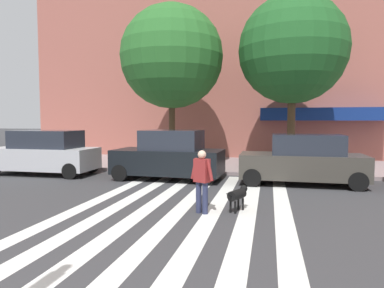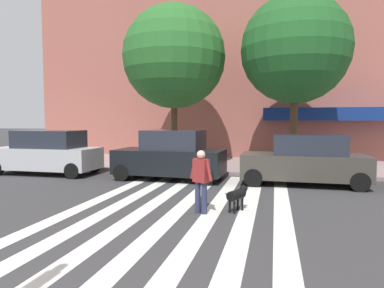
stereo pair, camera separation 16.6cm
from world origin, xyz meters
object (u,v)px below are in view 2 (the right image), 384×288
at_px(street_tree_middle, 295,49).
at_px(pedestrian_dog_walker, 201,178).
at_px(street_tree_nearest, 174,57).
at_px(dog_on_leash, 237,195).
at_px(parked_car_behind_first, 171,156).
at_px(parked_car_third_in_line, 305,161).
at_px(parked_car_near_curb, 47,153).

distance_m(street_tree_middle, pedestrian_dog_walker, 9.75).
bearing_deg(street_tree_nearest, street_tree_middle, -0.75).
bearing_deg(street_tree_middle, dog_on_leash, -103.07).
relative_size(parked_car_behind_first, dog_on_leash, 4.73).
relative_size(parked_car_third_in_line, pedestrian_dog_walker, 2.76).
height_order(parked_car_near_curb, parked_car_third_in_line, parked_car_near_curb).
height_order(parked_car_near_curb, parked_car_behind_first, parked_car_behind_first).
distance_m(parked_car_behind_first, pedestrian_dog_walker, 5.27).
distance_m(parked_car_near_curb, street_tree_middle, 12.20).
relative_size(parked_car_behind_first, street_tree_middle, 0.56).
relative_size(parked_car_behind_first, pedestrian_dog_walker, 2.72).
bearing_deg(street_tree_nearest, pedestrian_dog_walker, -68.92).
relative_size(street_tree_middle, pedestrian_dog_walker, 4.89).
distance_m(parked_car_third_in_line, street_tree_middle, 5.82).
bearing_deg(pedestrian_dog_walker, parked_car_behind_first, 115.69).
bearing_deg(pedestrian_dog_walker, street_tree_nearest, 111.08).
relative_size(parked_car_near_curb, parked_car_behind_first, 1.05).
relative_size(parked_car_third_in_line, street_tree_middle, 0.56).
bearing_deg(street_tree_nearest, parked_car_third_in_line, -29.43).
xyz_separation_m(parked_car_third_in_line, pedestrian_dog_walker, (-2.92, -4.75, 0.02)).
bearing_deg(parked_car_near_curb, parked_car_third_in_line, -0.00).
distance_m(pedestrian_dog_walker, dog_on_leash, 1.10).
bearing_deg(street_tree_middle, pedestrian_dog_walker, -108.25).
relative_size(parked_car_near_curb, pedestrian_dog_walker, 2.86).
bearing_deg(parked_car_behind_first, street_tree_nearest, 104.20).
height_order(parked_car_third_in_line, dog_on_leash, parked_car_third_in_line).
distance_m(parked_car_near_curb, street_tree_nearest, 7.57).
xyz_separation_m(parked_car_near_curb, street_tree_middle, (10.74, 3.35, 4.70)).
relative_size(parked_car_near_curb, street_tree_nearest, 0.58).
height_order(parked_car_near_curb, street_tree_nearest, street_tree_nearest).
bearing_deg(street_tree_middle, parked_car_near_curb, -162.68).
bearing_deg(street_tree_nearest, parked_car_behind_first, -75.80).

